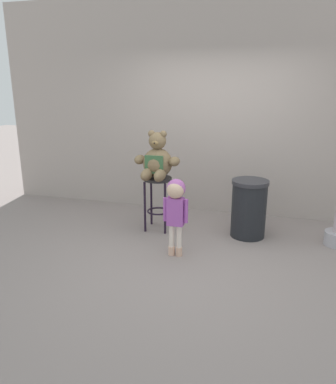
% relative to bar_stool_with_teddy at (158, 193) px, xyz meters
% --- Properties ---
extents(ground_plane, '(24.00, 24.00, 0.00)m').
position_rel_bar_stool_with_teddy_xyz_m(ground_plane, '(0.65, -0.78, -0.53)').
color(ground_plane, gray).
extents(building_wall, '(7.10, 0.30, 3.25)m').
position_rel_bar_stool_with_teddy_xyz_m(building_wall, '(0.65, 1.11, 1.09)').
color(building_wall, '#A79B93').
rests_on(building_wall, ground_plane).
extents(bar_stool_with_teddy, '(0.38, 0.38, 0.75)m').
position_rel_bar_stool_with_teddy_xyz_m(bar_stool_with_teddy, '(0.00, 0.00, 0.00)').
color(bar_stool_with_teddy, '#262526').
rests_on(bar_stool_with_teddy, ground_plane).
extents(teddy_bear, '(0.62, 0.56, 0.64)m').
position_rel_bar_stool_with_teddy_xyz_m(teddy_bear, '(0.00, -0.03, 0.45)').
color(teddy_bear, '#796345').
rests_on(teddy_bear, bar_stool_with_teddy).
extents(child_walking, '(0.30, 0.24, 0.94)m').
position_rel_bar_stool_with_teddy_xyz_m(child_walking, '(0.45, -0.75, 0.15)').
color(child_walking, '#DAAD92').
rests_on(child_walking, ground_plane).
extents(trash_bin, '(0.48, 0.48, 0.78)m').
position_rel_bar_stool_with_teddy_xyz_m(trash_bin, '(1.24, 0.08, -0.14)').
color(trash_bin, black).
rests_on(trash_bin, ground_plane).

